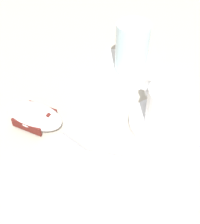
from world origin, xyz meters
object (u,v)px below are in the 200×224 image
(saucer, at_px, (165,123))
(coffee_cup, at_px, (168,106))
(computer_mouse, at_px, (35,116))
(drinking_glass, at_px, (132,47))

(saucer, bearing_deg, coffee_cup, -163.28)
(saucer, height_order, coffee_cup, coffee_cup)
(computer_mouse, distance_m, drinking_glass, 0.26)
(saucer, xyz_separation_m, drinking_glass, (0.15, -0.11, 0.05))
(coffee_cup, height_order, drinking_glass, drinking_glass)
(computer_mouse, relative_size, drinking_glass, 1.11)
(coffee_cup, bearing_deg, saucer, 16.72)
(computer_mouse, bearing_deg, coffee_cup, -143.31)
(coffee_cup, distance_m, computer_mouse, 0.24)
(coffee_cup, relative_size, computer_mouse, 0.90)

